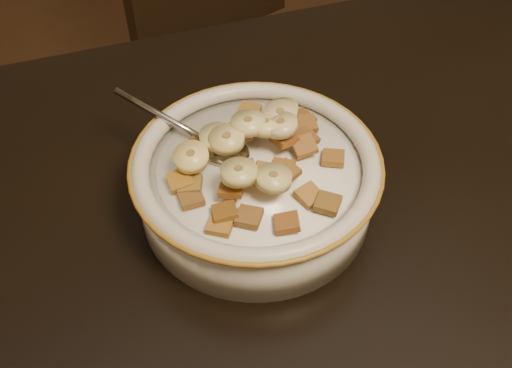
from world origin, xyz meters
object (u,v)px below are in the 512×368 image
object	(u,v)px
table	(507,265)
chair	(237,68)
cereal_bowl	(256,187)
spoon	(223,150)

from	to	relation	value
table	chair	xyz separation A→B (m)	(-0.03, 0.74, -0.27)
chair	cereal_bowl	size ratio (longest dim) A/B	4.19
table	chair	world-z (taller)	chair
chair	cereal_bowl	distance (m)	0.71
spoon	cereal_bowl	bearing A→B (deg)	90.00
table	cereal_bowl	bearing A→B (deg)	147.06
table	cereal_bowl	distance (m)	0.24
table	chair	distance (m)	0.79
table	spoon	bearing A→B (deg)	144.90
chair	spoon	distance (m)	0.71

